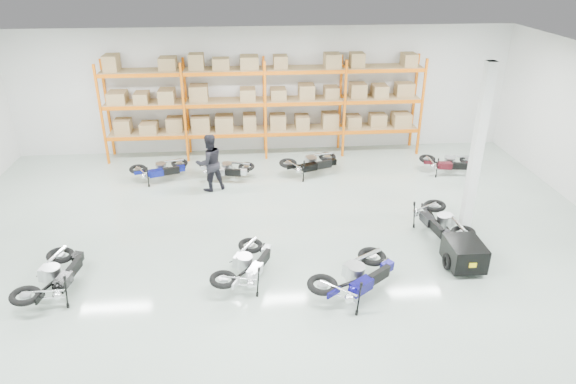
{
  "coord_description": "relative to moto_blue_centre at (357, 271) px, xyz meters",
  "views": [
    {
      "loc": [
        -0.69,
        -11.39,
        6.92
      ],
      "look_at": [
        0.35,
        0.79,
        1.1
      ],
      "focal_mm": 32.0,
      "sensor_mm": 36.0,
      "label": 1
    }
  ],
  "objects": [
    {
      "name": "room",
      "position": [
        -1.59,
        2.25,
        1.65
      ],
      "size": [
        18.0,
        18.0,
        18.0
      ],
      "color": "#A5B8A9",
      "rests_on": "ground"
    },
    {
      "name": "pallet_rack",
      "position": [
        -1.59,
        8.7,
        1.66
      ],
      "size": [
        11.28,
        0.98,
        3.62
      ],
      "color": "orange",
      "rests_on": "ground"
    },
    {
      "name": "structural_column",
      "position": [
        3.61,
        2.75,
        1.65
      ],
      "size": [
        0.25,
        0.25,
        4.5
      ],
      "primitive_type": "cube",
      "color": "white",
      "rests_on": "ground"
    },
    {
      "name": "moto_blue_centre",
      "position": [
        0.0,
        0.0,
        0.0
      ],
      "size": [
        2.15,
        1.96,
        1.27
      ],
      "primitive_type": null,
      "rotation": [
        0.0,
        -0.09,
        2.22
      ],
      "color": "#0B0853",
      "rests_on": "ground"
    },
    {
      "name": "moto_silver_left",
      "position": [
        -2.39,
        0.72,
        -0.05
      ],
      "size": [
        1.55,
        1.99,
        1.16
      ],
      "primitive_type": null,
      "rotation": [
        0.0,
        -0.09,
        2.71
      ],
      "color": "silver",
      "rests_on": "ground"
    },
    {
      "name": "moto_black_far_left",
      "position": [
        -6.59,
        0.6,
        -0.04
      ],
      "size": [
        1.19,
        1.97,
        1.2
      ],
      "primitive_type": null,
      "rotation": [
        0.0,
        -0.09,
        2.99
      ],
      "color": "black",
      "rests_on": "ground"
    },
    {
      "name": "moto_touring_right",
      "position": [
        2.73,
        2.35,
        -0.04
      ],
      "size": [
        1.14,
        1.93,
        1.18
      ],
      "primitive_type": null,
      "rotation": [
        0.0,
        -0.09,
        0.14
      ],
      "color": "black",
      "rests_on": "ground"
    },
    {
      "name": "trailer",
      "position": [
        2.73,
        0.75,
        -0.19
      ],
      "size": [
        0.89,
        1.69,
        0.71
      ],
      "rotation": [
        0.0,
        0.0,
        -0.01
      ],
      "color": "black",
      "rests_on": "ground"
    },
    {
      "name": "moto_back_a",
      "position": [
        -5.14,
        6.64,
        -0.1
      ],
      "size": [
        1.8,
        1.25,
        1.06
      ],
      "primitive_type": null,
      "rotation": [
        0.0,
        -0.09,
        1.87
      ],
      "color": "navy",
      "rests_on": "ground"
    },
    {
      "name": "moto_back_b",
      "position": [
        -3.01,
        6.51,
        -0.11
      ],
      "size": [
        1.74,
        1.14,
        1.04
      ],
      "primitive_type": null,
      "rotation": [
        0.0,
        -0.09,
        1.34
      ],
      "color": "silver",
      "rests_on": "ground"
    },
    {
      "name": "moto_back_c",
      "position": [
        -0.17,
        6.67,
        -0.06
      ],
      "size": [
        1.95,
        1.39,
        1.14
      ],
      "primitive_type": null,
      "rotation": [
        0.0,
        -0.09,
        1.9
      ],
      "color": "black",
      "rests_on": "ground"
    },
    {
      "name": "moto_back_d",
      "position": [
        4.49,
        6.39,
        -0.1
      ],
      "size": [
        1.74,
        1.07,
        1.05
      ],
      "primitive_type": null,
      "rotation": [
        0.0,
        -0.09,
        1.4
      ],
      "color": "#440D14",
      "rests_on": "ground"
    },
    {
      "name": "person_back",
      "position": [
        -3.45,
        5.75,
        0.32
      ],
      "size": [
        1.09,
        1.0,
        1.83
      ],
      "primitive_type": "imported",
      "rotation": [
        0.0,
        0.0,
        3.56
      ],
      "color": "black",
      "rests_on": "ground"
    }
  ]
}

